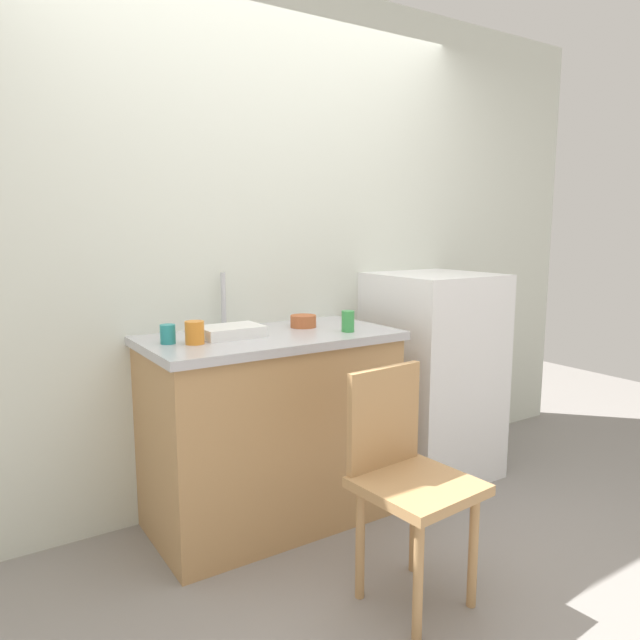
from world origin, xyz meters
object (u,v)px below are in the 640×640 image
object	(u,v)px
dish_tray	(231,331)
refrigerator	(432,375)
cup_orange	(195,333)
chair	(406,473)
cup_green	(348,321)
terracotta_bowl	(303,321)
cup_teal	(168,334)

from	to	relation	value
dish_tray	refrigerator	bearing A→B (deg)	-1.62
cup_orange	chair	bearing A→B (deg)	-55.74
dish_tray	cup_green	size ratio (longest dim) A/B	2.76
dish_tray	terracotta_bowl	world-z (taller)	terracotta_bowl
terracotta_bowl	cup_teal	size ratio (longest dim) A/B	1.55
refrigerator	terracotta_bowl	xyz separation A→B (m)	(-0.82, 0.08, 0.38)
chair	cup_teal	size ratio (longest dim) A/B	10.73
chair	terracotta_bowl	xyz separation A→B (m)	(0.09, 0.89, 0.46)
cup_orange	cup_green	distance (m)	0.73
dish_tray	chair	bearing A→B (deg)	-68.86
refrigerator	cup_orange	size ratio (longest dim) A/B	11.79
cup_green	cup_teal	bearing A→B (deg)	167.15
chair	terracotta_bowl	size ratio (longest dim) A/B	6.91
cup_teal	dish_tray	bearing A→B (deg)	0.08
dish_tray	cup_green	distance (m)	0.56
terracotta_bowl	cup_green	xyz separation A→B (m)	(0.11, -0.23, 0.02)
cup_orange	refrigerator	bearing A→B (deg)	1.41
cup_teal	chair	bearing A→B (deg)	-53.64
chair	cup_teal	world-z (taller)	cup_teal
refrigerator	dish_tray	xyz separation A→B (m)	(-1.24, 0.04, 0.37)
terracotta_bowl	cup_green	bearing A→B (deg)	-64.38
dish_tray	cup_orange	size ratio (longest dim) A/B	2.83
cup_green	cup_orange	bearing A→B (deg)	170.85
dish_tray	cup_green	world-z (taller)	cup_green
chair	dish_tray	distance (m)	1.01
dish_tray	cup_green	xyz separation A→B (m)	(0.52, -0.19, 0.03)
refrigerator	dish_tray	distance (m)	1.29
chair	cup_orange	bearing A→B (deg)	119.66
cup_teal	refrigerator	bearing A→B (deg)	-1.30
cup_orange	cup_teal	bearing A→B (deg)	143.34
refrigerator	cup_teal	world-z (taller)	refrigerator
dish_tray	cup_teal	distance (m)	0.30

